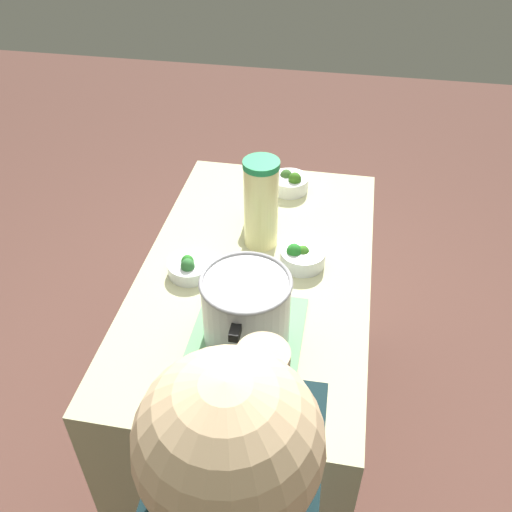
% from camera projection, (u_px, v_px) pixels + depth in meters
% --- Properties ---
extents(ground_plane, '(8.00, 8.00, 0.00)m').
position_uv_depth(ground_plane, '(256.00, 438.00, 2.29)').
color(ground_plane, brown).
extents(counter_slab, '(1.21, 0.69, 0.92)m').
position_uv_depth(counter_slab, '(256.00, 366.00, 1.99)').
color(counter_slab, '#BCBC8C').
rests_on(counter_slab, ground_plane).
extents(dish_cloth, '(0.34, 0.29, 0.01)m').
position_uv_depth(dish_cloth, '(247.00, 336.00, 1.48)').
color(dish_cloth, '#6BA973').
rests_on(dish_cloth, counter_slab).
extents(cooking_pot, '(0.30, 0.23, 0.20)m').
position_uv_depth(cooking_pot, '(246.00, 308.00, 1.41)').
color(cooking_pot, '#B7B7BC').
rests_on(cooking_pot, dish_cloth).
extents(lemonade_pitcher, '(0.11, 0.11, 0.30)m').
position_uv_depth(lemonade_pitcher, '(261.00, 204.00, 1.71)').
color(lemonade_pitcher, '#F4E89D').
rests_on(lemonade_pitcher, counter_slab).
extents(mason_jar, '(0.07, 0.07, 0.15)m').
position_uv_depth(mason_jar, '(257.00, 199.00, 1.86)').
color(mason_jar, beige).
rests_on(mason_jar, counter_slab).
extents(broccoli_bowl_front, '(0.14, 0.14, 0.08)m').
position_uv_depth(broccoli_bowl_front, '(290.00, 183.00, 2.02)').
color(broccoli_bowl_front, silver).
rests_on(broccoli_bowl_front, counter_slab).
extents(broccoli_bowl_center, '(0.13, 0.13, 0.07)m').
position_uv_depth(broccoli_bowl_center, '(189.00, 267.00, 1.67)').
color(broccoli_bowl_center, silver).
rests_on(broccoli_bowl_center, counter_slab).
extents(broccoli_bowl_back, '(0.14, 0.14, 0.08)m').
position_uv_depth(broccoli_bowl_back, '(302.00, 256.00, 1.70)').
color(broccoli_bowl_back, silver).
rests_on(broccoli_bowl_back, counter_slab).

